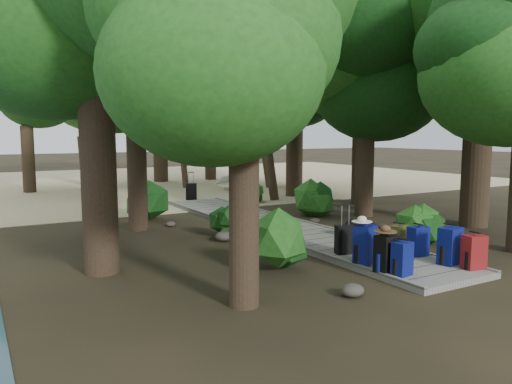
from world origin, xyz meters
TOP-DOWN VIEW (x-y plane):
  - ground at (0.00, 0.00)m, footprint 120.00×120.00m
  - sand_beach at (0.00, 16.00)m, footprint 40.00×22.00m
  - boardwalk at (0.00, 1.00)m, footprint 2.00×12.00m
  - backpack_left_a at (-0.72, -4.23)m, footprint 0.40×0.31m
  - backpack_left_b at (-0.79, -3.92)m, footprint 0.44×0.34m
  - backpack_left_c at (-0.73, -3.28)m, footprint 0.54×0.47m
  - backpack_right_a at (0.77, -4.58)m, footprint 0.44×0.35m
  - backpack_right_b at (0.66, -4.14)m, footprint 0.49×0.39m
  - backpack_right_c at (0.67, -3.34)m, footprint 0.40×0.30m
  - backpack_right_d at (0.72, -2.75)m, footprint 0.45×0.38m
  - duffel_right_khaki at (0.76, -2.27)m, footprint 0.53×0.63m
  - duffel_right_black at (0.77, -1.50)m, footprint 0.48×0.72m
  - suitcase_on_boardwalk at (-0.55, -2.48)m, footprint 0.44×0.31m
  - lone_suitcase_on_sand at (0.24, 7.79)m, footprint 0.47×0.35m
  - hat_brown at (-0.86, -3.94)m, footprint 0.42×0.42m
  - hat_white at (-0.81, -3.27)m, footprint 0.39×0.39m
  - kayak at (-2.77, 10.91)m, footprint 1.55×2.86m
  - sun_lounger at (3.23, 10.09)m, footprint 1.00×2.03m
  - tree_right_b at (5.12, -1.35)m, footprint 6.29×6.29m
  - tree_right_c at (3.58, 1.53)m, footprint 4.75×4.75m
  - tree_right_d at (5.38, 3.70)m, footprint 5.62×5.62m
  - tree_right_e at (4.45, 6.87)m, footprint 4.60×4.60m
  - tree_right_f at (6.41, 9.59)m, footprint 6.07×6.07m
  - tree_left_a at (-3.74, -3.92)m, footprint 3.91×3.91m
  - tree_left_b at (-5.21, -0.97)m, footprint 5.20×5.20m
  - tree_left_c at (-3.36, 2.85)m, footprint 4.35×4.35m
  - tree_back_a at (-1.93, 14.70)m, footprint 5.25×5.25m
  - tree_back_b at (1.78, 15.80)m, footprint 6.23×6.23m
  - tree_back_c at (4.62, 15.47)m, footprint 5.06×5.06m
  - tree_back_d at (-5.01, 13.83)m, footprint 4.71×4.71m
  - palm_right_a at (3.22, 6.40)m, footprint 4.83×4.83m
  - palm_right_b at (5.25, 10.39)m, footprint 4.14×4.14m
  - palm_right_c at (1.99, 12.37)m, footprint 4.01×4.01m
  - palm_left_a at (-4.08, 7.00)m, footprint 4.80×4.80m
  - rock_left_a at (-2.02, -4.43)m, footprint 0.39×0.35m
  - rock_left_b at (-2.57, -1.75)m, footprint 0.39×0.35m
  - rock_left_c at (-1.97, 0.37)m, footprint 0.46×0.41m
  - rock_left_d at (-2.43, 2.85)m, footprint 0.27×0.25m
  - rock_right_a at (1.54, -3.46)m, footprint 0.37×0.33m
  - rock_right_b at (2.17, -0.75)m, footprint 0.43×0.39m
  - rock_right_c at (1.40, 1.19)m, footprint 0.30×0.27m
  - rock_right_d at (2.87, 3.90)m, footprint 0.55×0.49m
  - shrub_left_a at (-2.20, -2.54)m, footprint 1.24×1.24m
  - shrub_left_b at (-1.81, 0.66)m, footprint 0.91×0.91m
  - shrub_left_c at (-2.78, 4.33)m, footprint 1.36×1.36m
  - shrub_right_a at (1.99, -2.15)m, footprint 1.10×1.10m
  - shrub_right_b at (2.30, 2.36)m, footprint 1.21×1.21m
  - shrub_right_c at (2.03, 6.00)m, footprint 0.78×0.78m

SIDE VIEW (x-z plane):
  - ground at x=0.00m, z-range 0.00..0.00m
  - sand_beach at x=0.00m, z-range 0.00..0.02m
  - boardwalk at x=0.00m, z-range 0.00..0.12m
  - rock_left_d at x=-2.43m, z-range 0.00..0.15m
  - rock_right_c at x=1.40m, z-range 0.00..0.16m
  - rock_right_a at x=1.54m, z-range 0.00..0.20m
  - rock_left_b at x=-2.57m, z-range 0.00..0.21m
  - rock_left_a at x=-2.02m, z-range 0.00..0.21m
  - rock_right_b at x=2.17m, z-range 0.00..0.24m
  - rock_left_c at x=-1.97m, z-range 0.00..0.25m
  - rock_right_d at x=2.87m, z-range 0.00..0.30m
  - kayak at x=-2.77m, z-range 0.02..0.30m
  - duffel_right_khaki at x=0.76m, z-range 0.12..0.48m
  - sun_lounger at x=3.23m, z-range 0.02..0.65m
  - duffel_right_black at x=0.77m, z-range 0.12..0.55m
  - lone_suitcase_on_sand at x=0.24m, z-range 0.02..0.67m
  - shrub_right_c at x=2.03m, z-range 0.00..0.70m
  - shrub_left_b at x=-1.81m, z-range 0.00..0.82m
  - backpack_right_d at x=0.72m, z-range 0.12..0.71m
  - suitcase_on_boardwalk at x=-0.55m, z-range 0.12..0.73m
  - backpack_right_c at x=0.67m, z-range 0.12..0.79m
  - backpack_left_a at x=-0.72m, z-range 0.12..0.79m
  - backpack_right_a at x=0.77m, z-range 0.12..0.82m
  - shrub_right_a at x=1.99m, z-range 0.00..0.99m
  - backpack_left_b at x=-0.79m, z-range 0.12..0.87m
  - backpack_right_b at x=0.66m, z-range 0.12..0.91m
  - backpack_left_c at x=-0.73m, z-range 0.12..0.95m
  - shrub_right_b at x=2.30m, z-range 0.00..1.09m
  - shrub_left_a at x=-2.20m, z-range 0.00..1.11m
  - shrub_left_c at x=-2.78m, z-range 0.00..1.22m
  - hat_brown at x=-0.86m, z-range 0.87..1.00m
  - hat_white at x=-0.81m, z-range 0.95..1.07m
  - palm_right_c at x=1.99m, z-range 0.00..6.38m
  - tree_left_a at x=-3.74m, z-range 0.00..6.52m
  - tree_left_c at x=-3.36m, z-range 0.00..7.56m
  - palm_left_a at x=-4.08m, z-range 0.00..7.64m
  - tree_back_d at x=-5.01m, z-range 0.00..7.85m
  - palm_right_b at x=5.25m, z-range 0.00..8.00m
  - tree_right_c at x=3.58m, z-range 0.00..8.22m
  - palm_right_a at x=3.22m, z-range 0.00..8.23m
  - tree_right_e at x=4.45m, z-range 0.00..8.28m
  - tree_back_a at x=-1.93m, z-range 0.00..9.09m
  - tree_back_c at x=4.62m, z-range 0.00..9.11m
  - tree_left_b at x=-5.21m, z-range 0.00..9.35m
  - tree_right_d at x=5.38m, z-range 0.00..10.31m
  - tree_right_f at x=6.41m, z-range 0.00..10.84m
  - tree_back_b at x=1.78m, z-range 0.00..11.12m
  - tree_right_b at x=5.12m, z-range 0.00..11.24m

